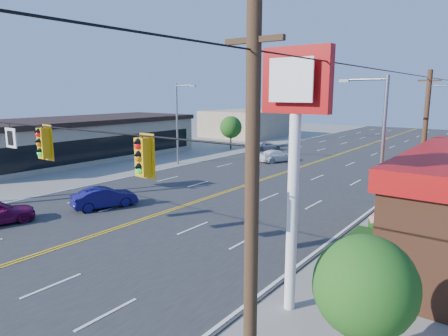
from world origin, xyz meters
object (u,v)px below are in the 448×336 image
Objects in this scene: car_silver at (266,147)px; kfc_pylon at (295,128)px; car_blue at (105,198)px; car_white at (276,156)px.

kfc_pylon is at bearing 142.71° from car_silver.
car_white is (0.29, 21.17, -0.03)m from car_blue.
kfc_pylon is 2.18× the size of car_blue.
car_white is at bearing -70.67° from car_blue.
car_blue is at bearing 166.18° from kfc_pylon.
car_white is (-14.44, 24.80, -5.43)m from kfc_pylon.
car_blue is (-14.73, 3.62, -5.40)m from kfc_pylon.
car_blue is 27.91m from car_silver.
kfc_pylon is 16.10m from car_blue.
car_white is 1.06× the size of car_silver.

